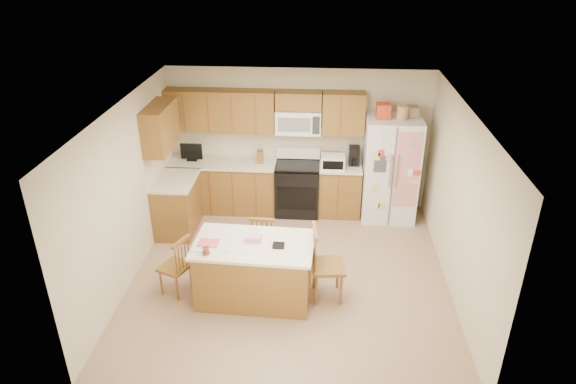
# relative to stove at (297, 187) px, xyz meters

# --- Properties ---
(ground) EXTENTS (4.50, 4.50, 0.00)m
(ground) POSITION_rel_stove_xyz_m (0.00, -1.94, -0.47)
(ground) COLOR tan
(ground) RESTS_ON ground
(room_shell) EXTENTS (4.60, 4.60, 2.52)m
(room_shell) POSITION_rel_stove_xyz_m (0.00, -1.94, 0.97)
(room_shell) COLOR beige
(room_shell) RESTS_ON ground
(cabinetry) EXTENTS (3.36, 1.56, 2.15)m
(cabinetry) POSITION_rel_stove_xyz_m (-0.98, -0.15, 0.44)
(cabinetry) COLOR #946127
(cabinetry) RESTS_ON ground
(stove) EXTENTS (0.76, 0.65, 1.13)m
(stove) POSITION_rel_stove_xyz_m (0.00, 0.00, 0.00)
(stove) COLOR black
(stove) RESTS_ON ground
(refrigerator) EXTENTS (0.90, 0.79, 2.04)m
(refrigerator) POSITION_rel_stove_xyz_m (1.57, -0.06, 0.45)
(refrigerator) COLOR white
(refrigerator) RESTS_ON ground
(island) EXTENTS (1.60, 0.98, 0.95)m
(island) POSITION_rel_stove_xyz_m (-0.44, -2.48, -0.04)
(island) COLOR #946127
(island) RESTS_ON ground
(windsor_chair_left) EXTENTS (0.48, 0.49, 0.88)m
(windsor_chair_left) POSITION_rel_stove_xyz_m (-1.52, -2.45, -0.06)
(windsor_chair_left) COLOR #946127
(windsor_chair_left) RESTS_ON ground
(windsor_chair_back) EXTENTS (0.41, 0.39, 0.90)m
(windsor_chair_back) POSITION_rel_stove_xyz_m (-0.39, -1.77, -0.05)
(windsor_chair_back) COLOR #946127
(windsor_chair_back) RESTS_ON ground
(windsor_chair_right) EXTENTS (0.48, 0.50, 1.07)m
(windsor_chair_right) POSITION_rel_stove_xyz_m (0.51, -2.41, 0.03)
(windsor_chair_right) COLOR #946127
(windsor_chair_right) RESTS_ON ground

